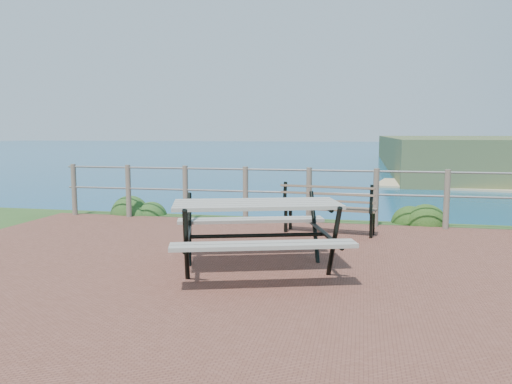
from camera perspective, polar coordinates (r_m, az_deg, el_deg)
ground at (r=5.69m, az=2.37°, el=-9.79°), size 10.00×7.00×0.12m
ocean at (r=205.38m, az=11.93°, el=6.16°), size 1200.00×1200.00×0.00m
safety_railing at (r=8.84m, az=6.08°, el=-0.08°), size 9.40×0.10×1.00m
picnic_table at (r=5.81m, az=0.06°, el=-4.22°), size 2.05×1.59×0.80m
park_bench at (r=8.03m, az=8.38°, el=-0.99°), size 1.50×0.56×0.83m
shrub_lip_west at (r=10.38m, az=-12.84°, el=-2.39°), size 0.85×0.85×0.62m
shrub_lip_east at (r=9.63m, az=17.74°, el=-3.25°), size 0.78×0.78×0.53m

